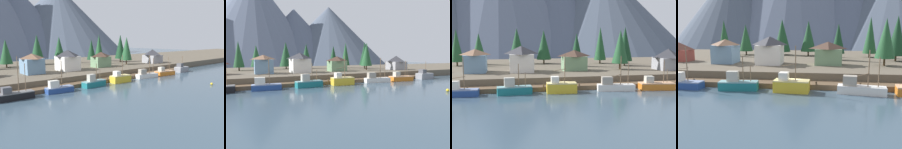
% 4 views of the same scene
% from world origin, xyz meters
% --- Properties ---
extents(ground_plane, '(400.00, 400.00, 1.00)m').
position_xyz_m(ground_plane, '(0.00, 20.00, -0.50)').
color(ground_plane, '#384C5B').
extents(dock, '(80.00, 4.00, 1.60)m').
position_xyz_m(dock, '(0.00, 1.99, 0.50)').
color(dock, brown).
rests_on(dock, ground_plane).
extents(shoreline_bank, '(400.00, 56.00, 2.50)m').
position_xyz_m(shoreline_bank, '(0.00, 32.00, 1.25)').
color(shoreline_bank, brown).
rests_on(shoreline_bank, ground_plane).
extents(mountain_east_peak, '(105.32, 105.32, 56.21)m').
position_xyz_m(mountain_east_peak, '(20.67, 146.88, 28.11)').
color(mountain_east_peak, '#4C566B').
rests_on(mountain_east_peak, ground_plane).
extents(mountain_far_ridge, '(124.48, 124.48, 61.75)m').
position_xyz_m(mountain_far_ridge, '(57.99, 144.90, 30.88)').
color(mountain_far_ridge, '#475160').
rests_on(mountain_far_ridge, ground_plane).
extents(fishing_boat_blue, '(6.93, 2.80, 7.91)m').
position_xyz_m(fishing_boat_blue, '(-21.26, -1.51, 1.06)').
color(fishing_boat_blue, navy).
rests_on(fishing_boat_blue, ground_plane).
extents(fishing_boat_teal, '(7.30, 2.98, 6.39)m').
position_xyz_m(fishing_boat_teal, '(-10.47, -1.63, 1.14)').
color(fishing_boat_teal, '#196B70').
rests_on(fishing_boat_teal, ground_plane).
extents(fishing_boat_yellow, '(6.51, 3.27, 8.33)m').
position_xyz_m(fishing_boat_yellow, '(-0.51, -1.77, 1.28)').
color(fishing_boat_yellow, gold).
rests_on(fishing_boat_yellow, ground_plane).
extents(fishing_boat_white, '(8.45, 3.58, 7.72)m').
position_xyz_m(fishing_boat_white, '(11.51, -1.86, 1.08)').
color(fishing_boat_white, silver).
rests_on(fishing_boat_white, ground_plane).
extents(fishing_boat_orange, '(8.01, 4.14, 6.67)m').
position_xyz_m(fishing_boat_orange, '(21.33, -2.21, 0.98)').
color(fishing_boat_orange, '#CC6B1E').
rests_on(fishing_boat_orange, ground_plane).
extents(house_green, '(6.85, 4.91, 5.74)m').
position_xyz_m(house_green, '(6.64, 16.52, 5.43)').
color(house_green, '#6B8E66').
rests_on(house_green, shoreline_bank).
extents(house_blue, '(5.85, 6.89, 6.20)m').
position_xyz_m(house_blue, '(-20.01, 17.12, 5.66)').
color(house_blue, '#6689A8').
rests_on(house_blue, shoreline_bank).
extents(house_grey, '(6.93, 6.87, 6.01)m').
position_xyz_m(house_grey, '(33.46, 13.23, 5.57)').
color(house_grey, gray).
rests_on(house_grey, shoreline_bank).
extents(house_white, '(6.59, 7.21, 6.98)m').
position_xyz_m(house_white, '(-8.00, 16.32, 6.06)').
color(house_white, silver).
rests_on(house_white, shoreline_bank).
extents(conifer_near_left, '(4.09, 4.09, 11.91)m').
position_xyz_m(conifer_near_left, '(-27.69, 35.65, 9.11)').
color(conifer_near_left, '#4C3823').
rests_on(conifer_near_left, shoreline_bank).
extents(conifer_near_right, '(4.93, 4.93, 12.54)m').
position_xyz_m(conifer_near_right, '(25.65, 25.94, 9.57)').
color(conifer_near_right, '#4C3823').
rests_on(conifer_near_right, shoreline_bank).
extents(conifer_mid_left, '(5.12, 5.12, 11.62)m').
position_xyz_m(conifer_mid_left, '(0.79, 38.08, 9.04)').
color(conifer_mid_left, '#4C3823').
rests_on(conifer_mid_left, shoreline_bank).
extents(conifer_mid_right, '(4.68, 4.68, 10.57)m').
position_xyz_m(conifer_mid_right, '(-21.08, 38.60, 8.45)').
color(conifer_mid_right, '#4C3823').
rests_on(conifer_mid_right, shoreline_bank).
extents(conifer_back_left, '(5.79, 5.79, 12.34)m').
position_xyz_m(conifer_back_left, '(-8.39, 39.77, 9.24)').
color(conifer_back_left, '#4C3823').
rests_on(conifer_back_left, shoreline_bank).
extents(conifer_back_right, '(3.86, 3.86, 10.42)m').
position_xyz_m(conifer_back_right, '(9.85, 27.00, 8.65)').
color(conifer_back_right, '#4C3823').
rests_on(conifer_back_right, shoreline_bank).
extents(conifer_centre, '(4.69, 4.69, 11.38)m').
position_xyz_m(conifer_centre, '(20.18, 16.36, 9.10)').
color(conifer_centre, '#4C3823').
rests_on(conifer_centre, shoreline_bank).
extents(conifer_far_left, '(4.22, 4.22, 12.74)m').
position_xyz_m(conifer_far_left, '(20.34, 35.13, 9.49)').
color(conifer_far_left, '#4C3823').
rests_on(conifer_far_left, shoreline_bank).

